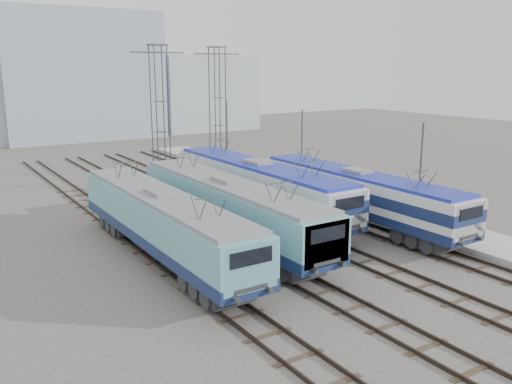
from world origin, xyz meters
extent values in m
plane|color=#514C47|center=(0.00, 0.00, 0.00)|extent=(160.00, 160.00, 0.00)
cube|color=#9E9E99|center=(10.20, 8.00, 0.15)|extent=(4.00, 70.00, 0.30)
cube|color=#16234B|center=(-6.75, 6.25, 1.38)|extent=(2.86, 18.05, 0.60)
cube|color=#619FA9|center=(-6.75, 6.25, 2.59)|extent=(2.81, 18.05, 1.81)
cube|color=#619FA9|center=(-6.75, -2.43, 2.41)|extent=(2.58, 0.70, 2.05)
cube|color=slate|center=(-6.75, 6.25, 3.59)|extent=(2.58, 17.33, 0.20)
cube|color=#262628|center=(-6.75, 0.23, 0.63)|extent=(2.11, 3.61, 0.68)
cube|color=#262628|center=(-6.75, 12.26, 0.63)|extent=(2.11, 3.61, 0.68)
cube|color=#16234B|center=(-2.25, 6.99, 1.40)|extent=(2.89, 18.28, 0.61)
cube|color=#619FA9|center=(-2.25, 6.99, 2.62)|extent=(2.84, 18.28, 1.83)
cube|color=#619FA9|center=(-2.25, -1.79, 2.43)|extent=(2.62, 0.71, 2.07)
cube|color=slate|center=(-2.25, 6.99, 3.63)|extent=(2.62, 17.55, 0.20)
cube|color=#262628|center=(-2.25, 0.90, 0.64)|extent=(2.13, 3.66, 0.69)
cube|color=#262628|center=(-2.25, 13.09, 0.64)|extent=(2.13, 3.66, 0.69)
cube|color=#16234B|center=(2.25, 10.70, 1.43)|extent=(2.96, 18.73, 0.62)
cube|color=silver|center=(2.25, 10.70, 2.68)|extent=(2.91, 18.73, 1.87)
cube|color=#16234B|center=(2.25, 10.70, 2.63)|extent=(2.95, 18.75, 0.73)
cube|color=silver|center=(2.25, 1.70, 2.49)|extent=(2.68, 0.73, 2.12)
cube|color=#1C2796|center=(2.25, 10.70, 3.72)|extent=(2.68, 17.98, 0.21)
cube|color=#262628|center=(2.25, 4.46, 0.65)|extent=(2.19, 3.75, 0.70)
cube|color=#262628|center=(2.25, 16.94, 0.65)|extent=(2.19, 3.75, 0.70)
cube|color=#16234B|center=(6.75, 5.61, 1.34)|extent=(2.76, 17.41, 0.58)
cube|color=silver|center=(6.75, 5.61, 2.50)|extent=(2.71, 17.41, 1.74)
cube|color=#16234B|center=(6.75, 5.61, 2.45)|extent=(2.75, 17.43, 0.68)
cube|color=silver|center=(6.75, -2.76, 2.33)|extent=(2.49, 0.68, 1.97)
cube|color=#1C2796|center=(6.75, 5.61, 3.47)|extent=(2.49, 16.71, 0.19)
cube|color=#262628|center=(6.75, -0.20, 0.62)|extent=(2.03, 3.48, 0.65)
cube|color=#262628|center=(6.75, 11.41, 0.62)|extent=(2.03, 3.48, 0.65)
cylinder|color=#3F4247|center=(-0.55, 21.45, 6.00)|extent=(0.10, 0.10, 12.00)
cylinder|color=#3F4247|center=(0.55, 21.45, 6.00)|extent=(0.10, 0.10, 12.00)
cylinder|color=#3F4247|center=(-0.55, 22.55, 6.00)|extent=(0.10, 0.10, 12.00)
cylinder|color=#3F4247|center=(0.55, 22.55, 6.00)|extent=(0.10, 0.10, 12.00)
cube|color=#3F4247|center=(0.00, 22.00, 11.40)|extent=(4.50, 0.12, 0.12)
cylinder|color=#3F4247|center=(5.95, 23.45, 6.00)|extent=(0.10, 0.10, 12.00)
cylinder|color=#3F4247|center=(7.05, 23.45, 6.00)|extent=(0.10, 0.10, 12.00)
cylinder|color=#3F4247|center=(5.95, 24.55, 6.00)|extent=(0.10, 0.10, 12.00)
cylinder|color=#3F4247|center=(7.05, 24.55, 6.00)|extent=(0.10, 0.10, 12.00)
cube|color=#3F4247|center=(6.50, 24.00, 11.40)|extent=(4.50, 0.12, 0.12)
cylinder|color=#3F4247|center=(8.60, 2.00, 3.50)|extent=(0.12, 0.12, 7.00)
cylinder|color=#3F4247|center=(8.60, 14.00, 3.50)|extent=(0.12, 0.12, 7.00)
cylinder|color=#3F4247|center=(8.60, 26.00, 3.50)|extent=(0.12, 0.12, 7.00)
cube|color=#8995A7|center=(4.00, 62.00, 9.00)|extent=(22.00, 14.00, 18.00)
cube|color=#9BA5AF|center=(24.00, 62.00, 6.00)|extent=(16.00, 12.00, 12.00)
camera|label=1|loc=(-17.65, -20.09, 10.34)|focal=38.00mm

